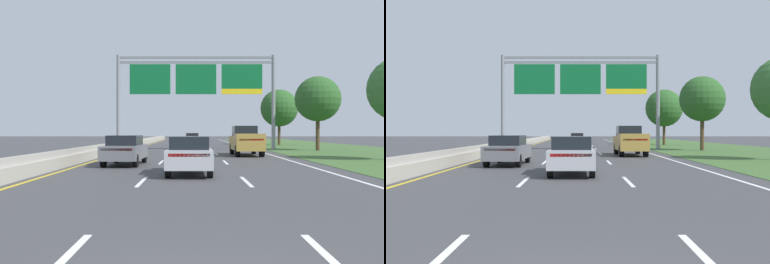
% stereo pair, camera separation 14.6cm
% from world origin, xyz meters
% --- Properties ---
extents(ground_plane, '(220.00, 220.00, 0.00)m').
position_xyz_m(ground_plane, '(0.00, 35.00, 0.00)').
color(ground_plane, '#3D3D3F').
extents(lane_striping, '(11.96, 106.00, 0.01)m').
position_xyz_m(lane_striping, '(0.00, 34.54, 0.00)').
color(lane_striping, white).
rests_on(lane_striping, ground).
extents(grass_verge_right, '(14.00, 110.00, 0.02)m').
position_xyz_m(grass_verge_right, '(13.95, 35.00, 0.01)').
color(grass_verge_right, '#3D602D').
rests_on(grass_verge_right, ground).
extents(median_barrier_concrete, '(0.60, 110.00, 0.85)m').
position_xyz_m(median_barrier_concrete, '(-6.60, 35.00, 0.35)').
color(median_barrier_concrete, '#A8A399').
rests_on(median_barrier_concrete, ground).
extents(overhead_sign_gantry, '(15.06, 0.42, 9.02)m').
position_xyz_m(overhead_sign_gantry, '(0.30, 34.75, 6.38)').
color(overhead_sign_gantry, gray).
rests_on(overhead_sign_gantry, ground).
extents(pickup_truck_gold, '(2.03, 5.41, 2.20)m').
position_xyz_m(pickup_truck_gold, '(3.94, 26.46, 1.07)').
color(pickup_truck_gold, '#A38438').
rests_on(pickup_truck_gold, ground).
extents(car_grey_left_lane_sedan, '(1.95, 4.45, 1.57)m').
position_xyz_m(car_grey_left_lane_sedan, '(-3.63, 17.76, 0.82)').
color(car_grey_left_lane_sedan, slate).
rests_on(car_grey_left_lane_sedan, ground).
extents(car_silver_centre_lane_sedan, '(1.83, 4.40, 1.57)m').
position_xyz_m(car_silver_centre_lane_sedan, '(-0.19, 13.11, 0.82)').
color(car_silver_centre_lane_sedan, '#B2B5BA').
rests_on(car_silver_centre_lane_sedan, ground).
extents(car_red_centre_lane_sedan, '(1.83, 4.40, 1.57)m').
position_xyz_m(car_red_centre_lane_sedan, '(-0.04, 48.90, 0.82)').
color(car_red_centre_lane_sedan, maroon).
rests_on(car_red_centre_lane_sedan, ground).
extents(roadside_tree_mid, '(4.19, 4.19, 6.89)m').
position_xyz_m(roadside_tree_mid, '(11.58, 33.97, 4.78)').
color(roadside_tree_mid, '#4C3823').
rests_on(roadside_tree_mid, ground).
extents(roadside_tree_far, '(4.88, 4.88, 7.28)m').
position_xyz_m(roadside_tree_far, '(11.35, 49.70, 4.83)').
color(roadside_tree_far, '#4C3823').
rests_on(roadside_tree_far, ground).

